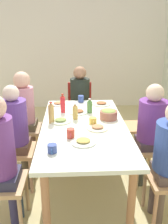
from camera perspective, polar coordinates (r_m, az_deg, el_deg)
ground_plane at (r=3.14m, az=-0.00°, el=-15.57°), size 6.99×6.99×0.00m
wall_left at (r=5.56m, az=-1.63°, el=14.38°), size 0.12×4.07×2.60m
dining_table at (r=2.81m, az=-0.00°, el=-4.47°), size 1.85×0.93×0.74m
chair_0 at (r=2.96m, az=-16.68°, el=-7.28°), size 0.40×0.40×0.90m
person_0 at (r=2.85m, az=-15.29°, el=-3.67°), size 0.30×0.30×1.20m
chair_1 at (r=3.50m, az=-14.45°, el=-2.75°), size 0.40×0.40×0.90m
person_1 at (r=3.41m, az=-13.26°, el=0.71°), size 0.30×0.30×1.23m
chair_2 at (r=3.03m, az=16.23°, el=-6.55°), size 0.40×0.40×0.90m
person_2 at (r=2.92m, az=14.94°, el=-2.96°), size 0.32×0.32×1.19m
chair_3 at (r=3.57m, az=13.13°, el=-2.23°), size 0.40×0.40×0.90m
chair_4 at (r=4.08m, az=-0.94°, el=1.09°), size 0.40×0.40×0.90m
person_4 at (r=3.93m, az=-0.91°, el=3.43°), size 0.30×0.30×1.19m
person_5 at (r=2.30m, az=-18.49°, el=-8.77°), size 0.30×0.30×1.27m
plate_0 at (r=2.86m, az=-5.32°, el=-1.98°), size 0.23×0.23×0.04m
plate_1 at (r=3.46m, az=3.98°, el=1.90°), size 0.25×0.25×0.04m
plate_2 at (r=2.37m, az=-0.17°, el=-6.72°), size 0.24×0.24×0.04m
plate_3 at (r=3.13m, az=-1.27°, el=0.04°), size 0.23×0.23×0.04m
plate_4 at (r=2.67m, az=3.09°, el=-3.56°), size 0.23×0.23×0.04m
plate_5 at (r=3.47m, az=-5.84°, el=1.91°), size 0.22×0.22×0.04m
bowl_0 at (r=2.94m, az=5.59°, el=-0.47°), size 0.21×0.21×0.12m
cup_0 at (r=2.77m, az=2.04°, el=-2.06°), size 0.12×0.08×0.08m
cup_1 at (r=2.21m, az=-7.24°, el=-8.24°), size 0.12×0.08×0.08m
cup_2 at (r=2.45m, az=-3.05°, el=-4.86°), size 0.11×0.08×0.10m
cup_3 at (r=3.56m, az=-0.78°, el=3.00°), size 0.12×0.08×0.09m
bottle_0 at (r=2.81m, az=-7.45°, el=-0.22°), size 0.06×0.06×0.25m
bottle_1 at (r=3.12m, az=1.29°, el=1.34°), size 0.07×0.07×0.18m
bottle_2 at (r=3.14m, az=-4.84°, el=1.89°), size 0.06×0.06×0.24m
bottle_3 at (r=2.91m, az=-2.01°, el=0.08°), size 0.06×0.06×0.19m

